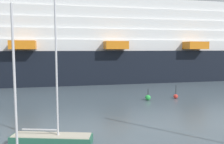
{
  "coord_description": "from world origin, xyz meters",
  "views": [
    {
      "loc": [
        -4.97,
        -7.72,
        5.89
      ],
      "look_at": [
        0.0,
        16.73,
        3.4
      ],
      "focal_mm": 37.9,
      "sensor_mm": 36.0,
      "label": 1
    }
  ],
  "objects_px": {
    "sailboat_1": "(52,136)",
    "cruise_ship": "(106,46)",
    "channel_buoy_0": "(176,96)",
    "channel_buoy_2": "(148,98)"
  },
  "relations": [
    {
      "from": "sailboat_1",
      "to": "cruise_ship",
      "type": "relative_size",
      "value": 0.09
    },
    {
      "from": "sailboat_1",
      "to": "channel_buoy_0",
      "type": "distance_m",
      "value": 17.41
    },
    {
      "from": "sailboat_1",
      "to": "cruise_ship",
      "type": "xyz_separation_m",
      "value": [
        8.74,
        29.65,
        5.83
      ]
    },
    {
      "from": "sailboat_1",
      "to": "channel_buoy_0",
      "type": "bearing_deg",
      "value": 53.26
    },
    {
      "from": "channel_buoy_2",
      "to": "cruise_ship",
      "type": "distance_m",
      "value": 20.11
    },
    {
      "from": "channel_buoy_0",
      "to": "sailboat_1",
      "type": "bearing_deg",
      "value": -141.83
    },
    {
      "from": "channel_buoy_0",
      "to": "cruise_ship",
      "type": "xyz_separation_m",
      "value": [
        -4.94,
        18.9,
        6.01
      ]
    },
    {
      "from": "channel_buoy_0",
      "to": "cruise_ship",
      "type": "height_order",
      "value": "cruise_ship"
    },
    {
      "from": "channel_buoy_2",
      "to": "channel_buoy_0",
      "type": "bearing_deg",
      "value": 4.13
    },
    {
      "from": "channel_buoy_0",
      "to": "channel_buoy_2",
      "type": "xyz_separation_m",
      "value": [
        -3.55,
        -0.26,
        0.04
      ]
    }
  ]
}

